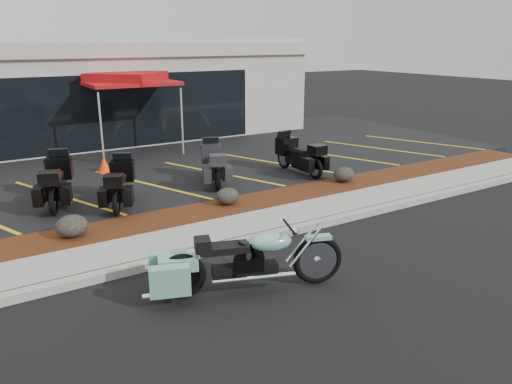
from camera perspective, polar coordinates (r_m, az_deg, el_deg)
ground at (r=9.25m, az=0.23°, el=-8.23°), size 90.00×90.00×0.00m
curb at (r=9.92m, az=-2.56°, el=-5.95°), size 24.00×0.25×0.15m
sidewalk at (r=10.49m, az=-4.45°, el=-4.67°), size 24.00×1.20×0.15m
mulch_bed at (r=11.50m, az=-7.24°, el=-2.75°), size 24.00×1.20×0.16m
upper_lot at (r=16.37m, az=-15.28°, el=2.75°), size 26.00×9.60×0.15m
dealership_building at (r=22.08m, az=-20.61°, el=10.93°), size 18.00×8.16×4.00m
boulder_left at (r=10.62m, az=-20.32°, el=-3.68°), size 0.63×0.53×0.45m
boulder_mid at (r=11.93m, az=-3.29°, el=-0.48°), size 0.57×0.48×0.41m
boulder_right at (r=14.04m, az=9.99°, el=2.02°), size 0.60×0.50×0.43m
hero_cruiser at (r=8.37m, az=7.06°, el=-6.95°), size 3.26×1.83×1.12m
touring_black_front at (r=13.42m, az=-21.44°, el=2.12°), size 1.43×2.25×1.23m
touring_black_mid at (r=12.86m, az=-14.91°, el=1.93°), size 1.50×2.10×1.14m
touring_grey at (r=14.33m, az=-5.18°, el=4.01°), size 1.42×2.15×1.17m
touring_black_rear at (r=15.25m, az=3.25°, el=4.86°), size 0.82×2.05×1.18m
traffic_cone at (r=15.56m, az=-16.96°, el=3.08°), size 0.38×0.38×0.48m
popup_canopy at (r=17.97m, az=-14.56°, el=12.31°), size 3.38×3.38×2.73m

